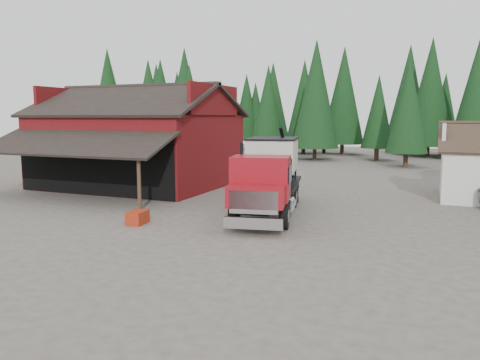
% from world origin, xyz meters
% --- Properties ---
extents(ground, '(120.00, 120.00, 0.00)m').
position_xyz_m(ground, '(0.00, 0.00, 0.00)').
color(ground, '#4F483E').
rests_on(ground, ground).
extents(red_barn, '(12.80, 13.63, 7.18)m').
position_xyz_m(red_barn, '(-11.00, 9.90, 2.69)').
color(red_barn, maroon).
rests_on(red_barn, ground).
extents(conifer_backdrop, '(76.00, 16.00, 16.00)m').
position_xyz_m(conifer_backdrop, '(0.00, 42.00, 0.00)').
color(conifer_backdrop, black).
rests_on(conifer_backdrop, ground).
extents(near_pine_a, '(4.40, 4.40, 11.40)m').
position_xyz_m(near_pine_a, '(-22.00, 28.00, 6.39)').
color(near_pine_a, '#382619').
rests_on(near_pine_a, ground).
extents(near_pine_b, '(3.96, 3.96, 10.40)m').
position_xyz_m(near_pine_b, '(6.00, 30.00, 5.89)').
color(near_pine_b, '#382619').
rests_on(near_pine_b, ground).
extents(near_pine_d, '(5.28, 5.28, 13.40)m').
position_xyz_m(near_pine_d, '(-4.00, 34.00, 7.39)').
color(near_pine_d, '#382619').
rests_on(near_pine_d, ground).
extents(feed_truck, '(4.49, 10.02, 4.38)m').
position_xyz_m(feed_truck, '(0.87, 4.03, 2.05)').
color(feed_truck, black).
rests_on(feed_truck, ground).
extents(equip_box, '(0.83, 1.18, 0.60)m').
position_xyz_m(equip_box, '(-3.92, -0.52, 0.30)').
color(equip_box, '#982710').
rests_on(equip_box, ground).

